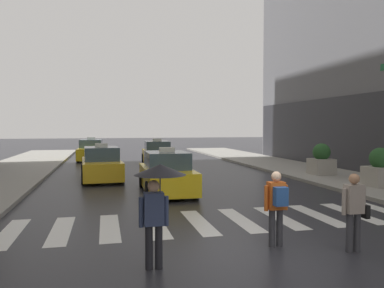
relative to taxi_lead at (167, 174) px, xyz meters
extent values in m
plane|color=#26262B|center=(0.70, -7.88, -0.72)|extent=(160.00, 160.00, 0.00)
cube|color=silver|center=(-4.70, -4.88, -0.72)|extent=(0.50, 2.80, 0.01)
cube|color=silver|center=(-3.50, -4.88, -0.72)|extent=(0.50, 2.80, 0.01)
cube|color=silver|center=(-2.30, -4.88, -0.72)|extent=(0.50, 2.80, 0.01)
cube|color=silver|center=(-1.10, -4.88, -0.72)|extent=(0.50, 2.80, 0.01)
cube|color=silver|center=(0.10, -4.88, -0.72)|extent=(0.50, 2.80, 0.01)
cube|color=silver|center=(1.30, -4.88, -0.72)|extent=(0.50, 2.80, 0.01)
cube|color=silver|center=(2.50, -4.88, -0.72)|extent=(0.50, 2.80, 0.01)
cube|color=silver|center=(3.70, -4.88, -0.72)|extent=(0.50, 2.80, 0.01)
cube|color=silver|center=(4.90, -4.88, -0.72)|extent=(0.50, 2.80, 0.01)
cube|color=yellow|center=(0.00, 0.02, -0.16)|extent=(1.84, 4.52, 0.84)
cube|color=#384C5B|center=(0.00, -0.08, 0.58)|extent=(1.62, 2.12, 0.64)
cube|color=silver|center=(0.00, -0.08, 0.99)|extent=(0.60, 0.25, 0.18)
cylinder|color=black|center=(-0.84, 1.38, -0.39)|extent=(0.23, 0.66, 0.66)
cylinder|color=black|center=(0.87, 1.36, -0.39)|extent=(0.23, 0.66, 0.66)
cylinder|color=black|center=(-0.87, -1.32, -0.39)|extent=(0.23, 0.66, 0.66)
cylinder|color=black|center=(0.84, -1.34, -0.39)|extent=(0.23, 0.66, 0.66)
cube|color=#F2EAB2|center=(-0.61, 2.30, -0.12)|extent=(0.20, 0.04, 0.14)
cube|color=#F2EAB2|center=(0.65, 2.29, -0.12)|extent=(0.20, 0.04, 0.14)
cube|color=gold|center=(-2.56, 4.30, -0.16)|extent=(2.06, 4.60, 0.84)
cube|color=#384C5B|center=(-2.56, 4.20, 0.58)|extent=(1.72, 2.19, 0.64)
cube|color=silver|center=(-2.56, 4.20, 0.99)|extent=(0.61, 0.27, 0.18)
cylinder|color=black|center=(-3.50, 5.60, -0.39)|extent=(0.26, 0.67, 0.66)
cylinder|color=black|center=(-1.79, 5.70, -0.39)|extent=(0.26, 0.67, 0.66)
cylinder|color=black|center=(-3.34, 2.90, -0.39)|extent=(0.26, 0.67, 0.66)
cylinder|color=black|center=(-1.63, 3.00, -0.39)|extent=(0.26, 0.67, 0.66)
cube|color=#F2EAB2|center=(-3.32, 6.53, -0.12)|extent=(0.20, 0.05, 0.14)
cube|color=#F2EAB2|center=(-2.07, 6.60, -0.12)|extent=(0.20, 0.05, 0.14)
cube|color=gold|center=(1.14, 11.15, -0.16)|extent=(1.97, 4.56, 0.84)
cube|color=#384C5B|center=(1.13, 11.05, 0.58)|extent=(1.68, 2.16, 0.64)
cube|color=silver|center=(1.13, 11.05, 0.99)|extent=(0.61, 0.26, 0.18)
cylinder|color=black|center=(0.33, 12.53, -0.39)|extent=(0.24, 0.67, 0.66)
cylinder|color=black|center=(2.04, 12.46, -0.39)|extent=(0.24, 0.67, 0.66)
cylinder|color=black|center=(0.23, 9.83, -0.39)|extent=(0.24, 0.67, 0.66)
cylinder|color=black|center=(1.94, 9.77, -0.39)|extent=(0.24, 0.67, 0.66)
cube|color=#F2EAB2|center=(0.59, 13.44, -0.12)|extent=(0.20, 0.05, 0.14)
cube|color=#F2EAB2|center=(1.85, 13.39, -0.12)|extent=(0.20, 0.05, 0.14)
cube|color=yellow|center=(-3.40, 15.38, -0.16)|extent=(2.03, 4.59, 0.84)
cube|color=#384C5B|center=(-3.41, 15.28, 0.58)|extent=(1.71, 2.18, 0.64)
cube|color=silver|center=(-3.41, 15.28, 0.99)|extent=(0.61, 0.27, 0.18)
cylinder|color=black|center=(-4.18, 16.77, -0.39)|extent=(0.25, 0.67, 0.66)
cylinder|color=black|center=(-2.48, 16.68, -0.39)|extent=(0.25, 0.67, 0.66)
cylinder|color=black|center=(-4.32, 14.07, -0.39)|extent=(0.25, 0.67, 0.66)
cylinder|color=black|center=(-2.62, 13.98, -0.39)|extent=(0.25, 0.67, 0.66)
cube|color=#F2EAB2|center=(-3.91, 17.68, -0.12)|extent=(0.20, 0.05, 0.14)
cube|color=#F2EAB2|center=(-2.65, 17.61, -0.12)|extent=(0.20, 0.05, 0.14)
cylinder|color=black|center=(-1.63, -8.00, -0.31)|extent=(0.14, 0.14, 0.82)
cylinder|color=black|center=(-1.45, -8.00, -0.31)|extent=(0.14, 0.14, 0.82)
cube|color=#2D3856|center=(-1.54, -8.00, 0.40)|extent=(0.36, 0.24, 0.60)
sphere|color=tan|center=(-1.54, -8.00, 0.82)|extent=(0.22, 0.22, 0.22)
cylinder|color=#2D3856|center=(-1.77, -8.00, 0.35)|extent=(0.09, 0.09, 0.55)
cylinder|color=#2D3856|center=(-1.31, -8.00, 0.35)|extent=(0.09, 0.09, 0.55)
cylinder|color=#4C4C4C|center=(-1.42, -8.00, 0.70)|extent=(0.02, 0.02, 1.00)
cone|color=black|center=(-1.42, -8.00, 1.12)|extent=(0.96, 0.96, 0.20)
cylinder|color=#333338|center=(1.14, -7.28, -0.31)|extent=(0.14, 0.14, 0.82)
cylinder|color=#333338|center=(1.32, -7.28, -0.31)|extent=(0.14, 0.14, 0.82)
cube|color=#BF5119|center=(1.23, -7.28, 0.40)|extent=(0.36, 0.24, 0.60)
sphere|color=beige|center=(1.23, -7.28, 0.82)|extent=(0.22, 0.22, 0.22)
cylinder|color=#BF5119|center=(1.00, -7.28, 0.35)|extent=(0.09, 0.09, 0.55)
cylinder|color=#BF5119|center=(1.46, -7.28, 0.35)|extent=(0.09, 0.09, 0.55)
cube|color=#264C8C|center=(1.23, -7.50, 0.42)|extent=(0.28, 0.18, 0.40)
cylinder|color=#333338|center=(2.56, -7.98, -0.31)|extent=(0.14, 0.14, 0.82)
cylinder|color=#333338|center=(2.74, -7.98, -0.31)|extent=(0.14, 0.14, 0.82)
cube|color=gray|center=(2.65, -7.98, 0.40)|extent=(0.36, 0.24, 0.60)
sphere|color=#9E7051|center=(2.65, -7.98, 0.82)|extent=(0.22, 0.22, 0.22)
cylinder|color=gray|center=(2.42, -7.98, 0.35)|extent=(0.09, 0.09, 0.55)
cylinder|color=gray|center=(2.88, -7.98, 0.35)|extent=(0.09, 0.09, 0.55)
cube|color=black|center=(2.93, -7.98, 0.12)|extent=(0.10, 0.20, 0.28)
cube|color=#A8A399|center=(8.76, -1.37, -0.17)|extent=(1.10, 1.10, 0.80)
sphere|color=#285628|center=(8.76, -1.37, 0.58)|extent=(0.90, 0.90, 0.90)
cube|color=#A8A399|center=(8.57, 2.71, -0.17)|extent=(1.10, 1.10, 0.80)
sphere|color=#285628|center=(8.57, 2.71, 0.58)|extent=(0.90, 0.90, 0.90)
camera|label=1|loc=(-2.40, -14.83, 1.90)|focal=35.40mm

